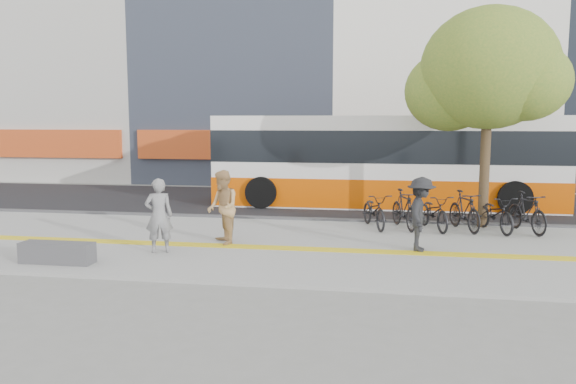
% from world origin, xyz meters
% --- Properties ---
extents(ground, '(120.00, 120.00, 0.00)m').
position_xyz_m(ground, '(0.00, 0.00, 0.00)').
color(ground, slate).
rests_on(ground, ground).
extents(sidewalk, '(40.00, 7.00, 0.08)m').
position_xyz_m(sidewalk, '(0.00, 1.50, 0.04)').
color(sidewalk, gray).
rests_on(sidewalk, ground).
extents(tactile_strip, '(40.00, 0.45, 0.01)m').
position_xyz_m(tactile_strip, '(0.00, 1.00, 0.09)').
color(tactile_strip, gold).
rests_on(tactile_strip, sidewalk).
extents(street, '(40.00, 8.00, 0.06)m').
position_xyz_m(street, '(0.00, 9.00, 0.03)').
color(street, black).
rests_on(street, ground).
extents(curb, '(40.00, 0.25, 0.14)m').
position_xyz_m(curb, '(0.00, 5.00, 0.07)').
color(curb, '#3D3D40').
rests_on(curb, ground).
extents(bench, '(1.60, 0.45, 0.45)m').
position_xyz_m(bench, '(-2.60, -1.20, 0.30)').
color(bench, '#3D3D40').
rests_on(bench, sidewalk).
extents(street_tree, '(4.40, 3.80, 6.31)m').
position_xyz_m(street_tree, '(7.18, 4.82, 4.51)').
color(street_tree, '#39291A').
rests_on(street_tree, sidewalk).
extents(bus, '(12.22, 2.90, 3.25)m').
position_xyz_m(bus, '(4.36, 8.50, 1.59)').
color(bus, silver).
rests_on(bus, street).
extents(bicycle_row, '(5.30, 2.03, 1.12)m').
position_xyz_m(bicycle_row, '(6.14, 4.00, 0.61)').
color(bicycle_row, black).
rests_on(bicycle_row, sidewalk).
extents(seated_woman, '(0.75, 0.63, 1.74)m').
position_xyz_m(seated_woman, '(-0.80, 0.11, 0.95)').
color(seated_woman, black).
rests_on(seated_woman, sidewalk).
extents(pedestrian_tan, '(1.06, 1.13, 1.85)m').
position_xyz_m(pedestrian_tan, '(0.40, 1.25, 1.00)').
color(pedestrian_tan, tan).
rests_on(pedestrian_tan, sidewalk).
extents(pedestrian_dark, '(0.81, 1.22, 1.76)m').
position_xyz_m(pedestrian_dark, '(5.22, 1.26, 0.96)').
color(pedestrian_dark, black).
rests_on(pedestrian_dark, sidewalk).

